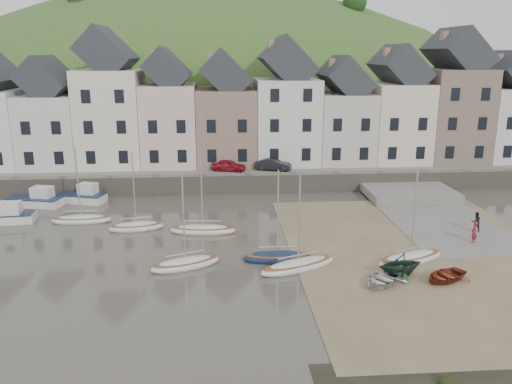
{
  "coord_description": "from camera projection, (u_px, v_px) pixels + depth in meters",
  "views": [
    {
      "loc": [
        -2.75,
        -31.47,
        13.19
      ],
      "look_at": [
        0.0,
        6.0,
        3.0
      ],
      "focal_mm": 36.11,
      "sensor_mm": 36.0,
      "label": 1
    }
  ],
  "objects": [
    {
      "name": "rowboat_green",
      "position": [
        400.0,
        264.0,
        31.23
      ],
      "size": [
        3.18,
        2.88,
        1.46
      ],
      "primitive_type": "imported",
      "rotation": [
        0.0,
        0.0,
        -1.37
      ],
      "color": "#173425",
      "rests_on": "beach"
    },
    {
      "name": "ground",
      "position": [
        263.0,
        260.0,
        33.94
      ],
      "size": [
        160.0,
        160.0,
        0.0
      ],
      "primitive_type": "plane",
      "color": "#484339",
      "rests_on": "ground"
    },
    {
      "name": "hillside",
      "position": [
        208.0,
        225.0,
        96.04
      ],
      "size": [
        134.4,
        84.0,
        84.0
      ],
      "color": "#355221",
      "rests_on": "ground"
    },
    {
      "name": "sailboat_2",
      "position": [
        203.0,
        229.0,
        38.93
      ],
      "size": [
        5.11,
        1.96,
        6.32
      ],
      "color": "beige",
      "rests_on": "ground"
    },
    {
      "name": "seawall",
      "position": [
        248.0,
        183.0,
        50.06
      ],
      "size": [
        70.0,
        1.2,
        1.8
      ],
      "primitive_type": "cube",
      "color": "slate",
      "rests_on": "ground"
    },
    {
      "name": "quay_land",
      "position": [
        241.0,
        155.0,
        64.54
      ],
      "size": [
        90.0,
        30.0,
        1.5
      ],
      "primitive_type": "cube",
      "color": "#355221",
      "rests_on": "ground"
    },
    {
      "name": "beach",
      "position": [
        425.0,
        254.0,
        34.71
      ],
      "size": [
        18.0,
        26.0,
        0.06
      ],
      "primitive_type": "cube",
      "color": "brown",
      "rests_on": "ground"
    },
    {
      "name": "motorboat_1",
      "position": [
        1.0,
        216.0,
        41.12
      ],
      "size": [
        5.52,
        2.16,
        1.7
      ],
      "color": "silver",
      "rests_on": "ground"
    },
    {
      "name": "sailboat_4",
      "position": [
        298.0,
        265.0,
        32.39
      ],
      "size": [
        5.53,
        3.56,
        6.32
      ],
      "color": "silver",
      "rests_on": "ground"
    },
    {
      "name": "sailboat_3",
      "position": [
        185.0,
        263.0,
        32.63
      ],
      "size": [
        4.79,
        3.07,
        6.32
      ],
      "color": "silver",
      "rests_on": "ground"
    },
    {
      "name": "townhouse_terrace",
      "position": [
        260.0,
        109.0,
        55.24
      ],
      "size": [
        61.05,
        8.0,
        13.93
      ],
      "color": "silver",
      "rests_on": "quay_land"
    },
    {
      "name": "sailboat_6",
      "position": [
        411.0,
        258.0,
        33.51
      ],
      "size": [
        5.29,
        3.25,
        6.32
      ],
      "color": "silver",
      "rests_on": "ground"
    },
    {
      "name": "rowboat_white",
      "position": [
        382.0,
        279.0,
        30.12
      ],
      "size": [
        3.77,
        3.68,
        0.64
      ],
      "primitive_type": "imported",
      "rotation": [
        0.0,
        0.0,
        -0.86
      ],
      "color": "silver",
      "rests_on": "beach"
    },
    {
      "name": "person_dark",
      "position": [
        476.0,
        222.0,
        38.77
      ],
      "size": [
        0.75,
        0.59,
        1.52
      ],
      "primitive_type": "imported",
      "rotation": [
        0.0,
        0.0,
        3.16
      ],
      "color": "black",
      "rests_on": "slipway"
    },
    {
      "name": "sailboat_0",
      "position": [
        81.0,
        219.0,
        41.31
      ],
      "size": [
        4.82,
        1.65,
        6.32
      ],
      "color": "silver",
      "rests_on": "ground"
    },
    {
      "name": "rowboat_red",
      "position": [
        445.0,
        276.0,
        30.61
      ],
      "size": [
        3.65,
        3.28,
        0.62
      ],
      "primitive_type": "imported",
      "rotation": [
        0.0,
        0.0,
        -1.09
      ],
      "color": "maroon",
      "rests_on": "beach"
    },
    {
      "name": "slipway",
      "position": [
        434.0,
        216.0,
        42.68
      ],
      "size": [
        8.0,
        18.0,
        0.12
      ],
      "primitive_type": "cube",
      "color": "slate",
      "rests_on": "ground"
    },
    {
      "name": "car_left",
      "position": [
        229.0,
        165.0,
        52.01
      ],
      "size": [
        3.68,
        2.22,
        1.17
      ],
      "primitive_type": "imported",
      "rotation": [
        0.0,
        0.0,
        1.31
      ],
      "color": "maroon",
      "rests_on": "quay_street"
    },
    {
      "name": "motorboat_0",
      "position": [
        36.0,
        199.0,
        45.72
      ],
      "size": [
        5.29,
        2.88,
        1.7
      ],
      "color": "silver",
      "rests_on": "ground"
    },
    {
      "name": "sailboat_5",
      "position": [
        277.0,
        257.0,
        33.71
      ],
      "size": [
        4.61,
        1.55,
        6.32
      ],
      "color": "#14223E",
      "rests_on": "ground"
    },
    {
      "name": "person_red",
      "position": [
        474.0,
        232.0,
        36.44
      ],
      "size": [
        0.68,
        0.66,
        1.58
      ],
      "primitive_type": "imported",
      "rotation": [
        0.0,
        0.0,
        3.85
      ],
      "color": "maroon",
      "rests_on": "slipway"
    },
    {
      "name": "quay_street",
      "position": [
        246.0,
        169.0,
        53.26
      ],
      "size": [
        70.0,
        7.0,
        0.1
      ],
      "primitive_type": "cube",
      "color": "slate",
      "rests_on": "quay_land"
    },
    {
      "name": "car_right",
      "position": [
        273.0,
        164.0,
        52.32
      ],
      "size": [
        3.88,
        2.33,
        1.21
      ],
      "primitive_type": "imported",
      "rotation": [
        0.0,
        0.0,
        1.26
      ],
      "color": "black",
      "rests_on": "quay_street"
    },
    {
      "name": "sailboat_1",
      "position": [
        136.0,
        226.0,
        39.6
      ],
      "size": [
        4.38,
        2.2,
        6.32
      ],
      "color": "silver",
      "rests_on": "ground"
    },
    {
      "name": "motorboat_2",
      "position": [
        83.0,
        196.0,
        46.89
      ],
      "size": [
        4.73,
        2.9,
        1.7
      ],
      "color": "silver",
      "rests_on": "ground"
    }
  ]
}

